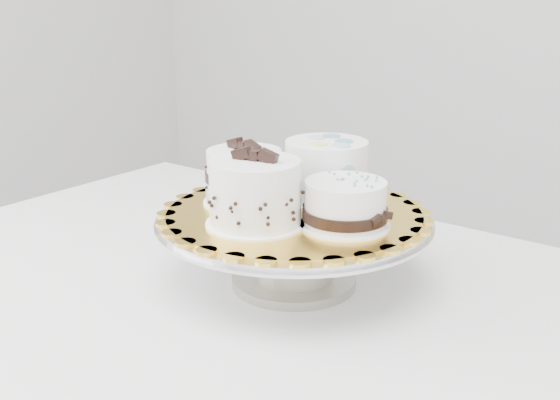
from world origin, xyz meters
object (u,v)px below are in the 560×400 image
Objects in this scene: cake_stand at (294,237)px; cake_ribbon at (346,205)px; cake_board at (294,213)px; cake_dots at (326,170)px; cake_swirl at (255,194)px; cake_banded at (244,179)px; table at (267,351)px.

cake_stand is 3.12× the size of cake_ribbon.
cake_board is 0.08m from cake_dots.
cake_board is 0.08m from cake_swirl.
cake_swirl is 1.16× the size of cake_banded.
cake_board is (0.00, 0.00, 0.03)m from cake_stand.
table is at bearing -93.03° from cake_board.
cake_board is 2.86× the size of cake_ribbon.
cake_swirl is at bearing -97.19° from cake_board.
cake_swirl is at bearing -97.19° from cake_stand.
cake_banded is at bearing -157.86° from cake_dots.
table is at bearing -145.11° from cake_ribbon.
cake_swirl is 0.14m from cake_dots.
cake_dots is (0.00, 0.07, 0.04)m from cake_board.
cake_stand is at bearing -179.41° from cake_ribbon.
cake_swirl is at bearing -118.03° from cake_dots.
cake_banded reaches higher than table.
cake_ribbon is (0.08, -0.01, 0.06)m from cake_stand.
cake_swirl is 1.14× the size of cake_ribbon.
cake_dots is at bearing 73.61° from cake_swirl.
table is 0.23m from cake_banded.
cake_board is at bearing 70.68° from cake_swirl.
cake_swirl reaches higher than cake_stand.
table is at bearing -23.00° from cake_banded.
cake_swirl reaches higher than cake_banded.
cake_board is 2.50× the size of cake_swirl.
cake_swirl is at bearing -140.71° from cake_ribbon.
cake_swirl is (-0.01, -0.01, 0.22)m from table.
cake_board reaches higher than table.
cake_banded is 0.11m from cake_dots.
cake_swirl is at bearing -31.97° from cake_banded.
cake_dots reaches higher than cake_ribbon.
cake_dots is (0.00, 0.13, 0.22)m from table.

